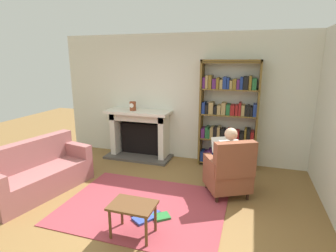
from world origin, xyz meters
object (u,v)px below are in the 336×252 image
object	(u,v)px
mantel_clock	(133,106)
armchair_reading	(229,172)
fireplace	(140,132)
seated_reader	(227,157)
sofa_floral	(38,174)
side_table	(133,209)
bookshelf	(228,117)

from	to	relation	value
mantel_clock	armchair_reading	world-z (taller)	mantel_clock
fireplace	seated_reader	world-z (taller)	seated_reader
mantel_clock	sofa_floral	world-z (taller)	mantel_clock
armchair_reading	seated_reader	distance (m)	0.23
seated_reader	side_table	size ratio (longest dim) A/B	2.04
bookshelf	armchair_reading	xyz separation A→B (m)	(0.17, -1.31, -0.62)
bookshelf	armchair_reading	size ratio (longest dim) A/B	2.23
sofa_floral	armchair_reading	bearing A→B (deg)	-63.61
side_table	mantel_clock	bearing A→B (deg)	114.55
bookshelf	side_table	size ratio (longest dim) A/B	3.86
seated_reader	side_table	xyz separation A→B (m)	(-0.98, -1.49, -0.25)
sofa_floral	bookshelf	bearing A→B (deg)	-42.06
fireplace	side_table	xyz separation A→B (m)	(1.06, -2.66, -0.20)
sofa_floral	side_table	xyz separation A→B (m)	(2.01, -0.58, 0.05)
bookshelf	seated_reader	distance (m)	1.28
mantel_clock	seated_reader	world-z (taller)	mantel_clock
sofa_floral	fireplace	bearing A→B (deg)	-12.94
fireplace	bookshelf	xyz separation A→B (m)	(1.92, 0.03, 0.47)
mantel_clock	sofa_floral	size ratio (longest dim) A/B	0.11
fireplace	mantel_clock	size ratio (longest dim) A/B	7.48
sofa_floral	seated_reader	bearing A→B (deg)	-61.52
mantel_clock	seated_reader	distance (m)	2.47
armchair_reading	side_table	distance (m)	1.73
fireplace	armchair_reading	world-z (taller)	fireplace
bookshelf	seated_reader	xyz separation A→B (m)	(0.12, -1.21, -0.42)
armchair_reading	bookshelf	bearing A→B (deg)	-110.91
fireplace	sofa_floral	size ratio (longest dim) A/B	0.81
fireplace	sofa_floral	world-z (taller)	fireplace
fireplace	armchair_reading	size ratio (longest dim) A/B	1.51
sofa_floral	mantel_clock	bearing A→B (deg)	-11.31
armchair_reading	side_table	world-z (taller)	armchair_reading
seated_reader	mantel_clock	bearing A→B (deg)	-54.93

